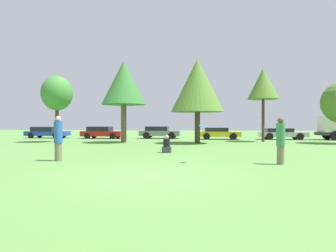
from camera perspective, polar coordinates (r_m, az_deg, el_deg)
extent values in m
plane|color=#54843D|center=(9.17, -3.89, -9.27)|extent=(120.00, 120.00, 0.00)
cylinder|color=#726651|center=(13.24, -20.23, -4.68)|extent=(0.30, 0.30, 0.75)
cylinder|color=#2659A5|center=(13.19, -20.24, -1.09)|extent=(0.35, 0.35, 0.91)
sphere|color=beige|center=(13.19, -20.25, 1.31)|extent=(0.22, 0.22, 0.22)
cylinder|color=#726651|center=(12.13, 20.72, -5.23)|extent=(0.27, 0.27, 0.71)
cylinder|color=#337F4C|center=(12.08, 20.73, -1.51)|extent=(0.32, 0.32, 0.87)
sphere|color=brown|center=(12.08, 20.73, 1.04)|extent=(0.23, 0.23, 0.23)
cylinder|color=#19B2D8|center=(11.76, 6.57, -0.03)|extent=(0.27, 0.27, 0.06)
cube|color=#3F3F47|center=(15.91, -0.26, -4.56)|extent=(0.48, 0.40, 0.32)
cylinder|color=black|center=(15.88, -0.26, -3.26)|extent=(0.36, 0.36, 0.41)
sphere|color=tan|center=(15.87, -0.26, -2.14)|extent=(0.23, 0.23, 0.23)
cylinder|color=#473323|center=(26.58, -20.45, 0.73)|extent=(0.29, 0.29, 3.39)
ellipsoid|color=#3D7F33|center=(26.70, -20.47, 5.89)|extent=(2.57, 2.57, 2.89)
cylinder|color=brown|center=(24.64, -8.46, 0.46)|extent=(0.44, 0.44, 3.12)
cone|color=#33702D|center=(24.87, -8.47, 8.20)|extent=(3.58, 3.58, 3.58)
cylinder|color=#473323|center=(23.58, 5.64, -0.30)|extent=(0.43, 0.43, 2.48)
cone|color=#4C7528|center=(23.77, 5.65, 7.73)|extent=(4.16, 4.16, 4.16)
cylinder|color=#473323|center=(26.91, 17.71, 1.03)|extent=(0.25, 0.25, 3.66)
cone|color=#4C7528|center=(27.13, 17.73, 7.72)|extent=(2.66, 2.66, 2.66)
cube|color=#1E389E|center=(34.80, -22.04, -1.33)|extent=(4.50, 1.74, 0.48)
cube|color=black|center=(34.96, -22.52, -0.54)|extent=(2.48, 1.53, 0.47)
cylinder|color=black|center=(34.91, -19.34, -1.62)|extent=(0.61, 0.18, 0.61)
cylinder|color=black|center=(33.38, -20.68, -1.72)|extent=(0.61, 0.18, 0.61)
cylinder|color=black|center=(36.25, -23.28, -1.56)|extent=(0.61, 0.18, 0.61)
cylinder|color=black|center=(34.78, -24.74, -1.64)|extent=(0.61, 0.18, 0.61)
cube|color=red|center=(31.85, -12.33, -1.43)|extent=(4.32, 1.83, 0.52)
cube|color=black|center=(31.95, -12.88, -0.53)|extent=(2.38, 1.60, 0.48)
cylinder|color=black|center=(32.29, -9.55, -1.77)|extent=(0.61, 0.21, 0.61)
cylinder|color=black|center=(30.56, -10.55, -1.90)|extent=(0.61, 0.21, 0.61)
cylinder|color=black|center=(33.18, -13.97, -1.72)|extent=(0.61, 0.21, 0.61)
cylinder|color=black|center=(31.50, -15.18, -1.84)|extent=(0.61, 0.21, 0.61)
cube|color=slate|center=(31.15, -1.51, -1.39)|extent=(4.21, 1.74, 0.53)
cube|color=black|center=(31.19, -2.08, -0.50)|extent=(2.32, 1.53, 0.44)
cylinder|color=black|center=(31.84, 1.05, -1.73)|extent=(0.68, 0.22, 0.68)
cylinder|color=black|center=(30.13, 0.68, -1.85)|extent=(0.68, 0.22, 0.68)
cylinder|color=black|center=(32.24, -3.56, -1.70)|extent=(0.68, 0.22, 0.68)
cylinder|color=black|center=(30.55, -4.18, -1.82)|extent=(0.68, 0.22, 0.68)
cube|color=gold|center=(29.94, 9.82, -1.51)|extent=(4.09, 1.91, 0.49)
cube|color=black|center=(29.92, 9.23, -0.67)|extent=(2.25, 1.68, 0.38)
cylinder|color=black|center=(30.97, 12.09, -1.82)|extent=(0.66, 0.16, 0.66)
cylinder|color=black|center=(29.08, 12.39, -1.96)|extent=(0.66, 0.16, 0.66)
cylinder|color=black|center=(30.88, 7.39, -1.82)|extent=(0.66, 0.16, 0.66)
cylinder|color=black|center=(28.98, 7.38, -1.97)|extent=(0.66, 0.16, 0.66)
cube|color=#B2B2B7|center=(31.24, 21.05, -1.50)|extent=(4.48, 1.72, 0.45)
cube|color=black|center=(31.16, 20.46, -0.75)|extent=(2.47, 1.51, 0.36)
cylinder|color=black|center=(32.42, 23.09, -1.74)|extent=(0.66, 0.17, 0.66)
cylinder|color=black|center=(30.78, 23.94, -1.86)|extent=(0.66, 0.17, 0.66)
cylinder|color=black|center=(31.79, 18.26, -1.77)|extent=(0.66, 0.17, 0.66)
cylinder|color=black|center=(30.12, 18.86, -1.89)|extent=(0.66, 0.17, 0.66)
cylinder|color=black|center=(33.27, 28.13, -1.51)|extent=(0.89, 0.30, 0.89)
cylinder|color=black|center=(31.48, 29.36, -1.62)|extent=(0.89, 0.30, 0.89)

